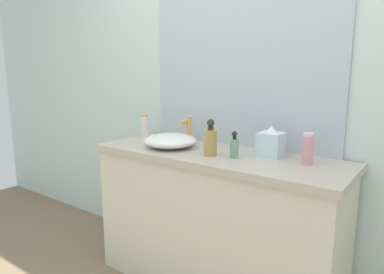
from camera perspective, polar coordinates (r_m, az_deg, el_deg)
The scene contains 10 objects.
bathroom_wall_rear at distance 2.24m, azimuth 9.75°, elevation 9.57°, with size 6.00×0.06×2.60m, color silver.
vanity_counter at distance 2.20m, azimuth 3.73°, elevation -13.54°, with size 1.53×0.53×0.87m.
wall_mirror_panel at distance 2.24m, azimuth 7.84°, elevation 14.73°, with size 1.29×0.01×1.27m, color #B2BCC6.
sink_basin at distance 2.21m, azimuth -3.57°, elevation -0.58°, with size 0.34×0.33×0.08m, color white.
faucet at distance 2.34m, azimuth -0.72°, elevation 1.63°, with size 0.03×0.13×0.18m.
soap_dispenser at distance 1.95m, azimuth 6.91°, elevation -1.60°, with size 0.05×0.05×0.15m.
lotion_bottle at distance 1.98m, azimuth 3.02°, elevation -0.56°, with size 0.07×0.07×0.21m.
perfume_bottle at distance 2.53m, azimuth -7.70°, elevation 1.73°, with size 0.06×0.06×0.17m.
spray_can at distance 1.90m, azimuth 18.34°, elevation -1.84°, with size 0.06×0.06×0.16m.
tissue_box at distance 2.01m, azimuth 12.73°, elevation -0.98°, with size 0.13×0.13×0.18m.
Camera 1 is at (1.00, -1.28, 1.35)m, focal length 32.74 mm.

